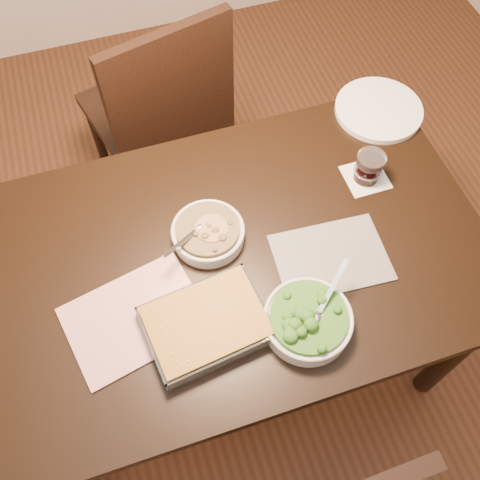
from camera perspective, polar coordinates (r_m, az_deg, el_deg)
The scene contains 11 objects.
ground at distance 2.17m, azimuth -0.08°, elevation -11.01°, with size 4.00×4.00×0.00m, color #422412.
table at distance 1.57m, azimuth -0.11°, elevation -2.91°, with size 1.40×0.90×0.75m.
magazine_a at distance 1.42m, azimuth -11.12°, elevation -8.14°, with size 0.34×0.25×0.01m, color #9F2E2D.
magazine_b at distance 1.50m, azimuth 9.66°, elevation -1.83°, with size 0.31×0.22×0.01m, color #26252C.
coaster at distance 1.67m, azimuth 13.23°, elevation 6.53°, with size 0.13×0.13×0.00m, color white.
stew_bowl at distance 1.49m, azimuth -3.43°, elevation 0.81°, with size 0.21×0.21×0.08m.
broccoli_bowl at distance 1.38m, azimuth 7.25°, elevation -8.48°, with size 0.23×0.23×0.09m.
baking_dish at distance 1.37m, azimuth -3.58°, elevation -8.94°, with size 0.33×0.26×0.05m.
wine_tumbler at distance 1.63m, azimuth 13.59°, elevation 7.61°, with size 0.08×0.08×0.09m.
dinner_plate at distance 1.86m, azimuth 14.57°, elevation 13.31°, with size 0.29×0.29×0.02m, color white.
chair_far at distance 2.10m, azimuth -8.34°, elevation 13.39°, with size 0.57×0.57×1.00m.
Camera 1 is at (-0.23, -0.70, 2.05)m, focal length 40.00 mm.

